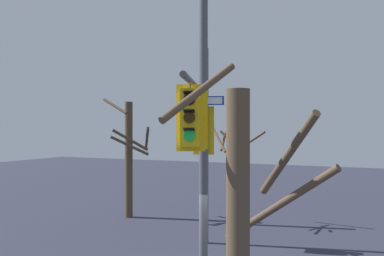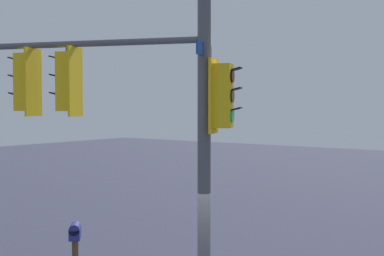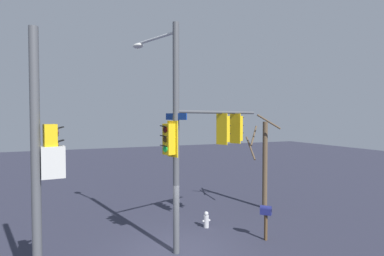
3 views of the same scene
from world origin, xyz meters
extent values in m
cylinder|color=#4C4F54|center=(-0.04, -0.05, 4.18)|extent=(0.23, 0.23, 8.37)
cylinder|color=#4C4F54|center=(-2.25, -0.87, 5.18)|extent=(4.47, 1.75, 0.12)
cube|color=yellow|center=(-2.54, -0.98, 4.48)|extent=(0.42, 0.45, 1.10)
cube|color=yellow|center=(-2.38, -0.91, 4.48)|extent=(0.26, 0.53, 1.30)
cylinder|color=#2F0403|center=(-2.69, -1.04, 4.82)|extent=(0.11, 0.21, 0.22)
cube|color=black|center=(-2.76, -1.07, 4.94)|extent=(0.23, 0.26, 0.06)
cylinder|color=#352504|center=(-2.69, -1.04, 4.48)|extent=(0.11, 0.21, 0.22)
cube|color=black|center=(-2.76, -1.07, 4.60)|extent=(0.23, 0.26, 0.06)
cylinder|color=#19D147|center=(-2.69, -1.04, 4.14)|extent=(0.11, 0.21, 0.22)
cube|color=black|center=(-2.76, -1.07, 4.26)|extent=(0.23, 0.26, 0.06)
cylinder|color=#4C4F54|center=(-2.54, -0.98, 5.11)|extent=(0.04, 0.04, 0.15)
cube|color=yellow|center=(-3.37, -1.29, 4.48)|extent=(0.41, 0.45, 1.10)
cube|color=yellow|center=(-3.21, -1.22, 4.48)|extent=(0.24, 0.54, 1.30)
cylinder|color=#2F0403|center=(-3.53, -1.35, 4.82)|extent=(0.11, 0.22, 0.22)
cube|color=black|center=(-3.60, -1.37, 4.94)|extent=(0.23, 0.25, 0.06)
cylinder|color=#352504|center=(-3.53, -1.35, 4.48)|extent=(0.11, 0.22, 0.22)
cube|color=black|center=(-3.60, -1.37, 4.60)|extent=(0.23, 0.25, 0.06)
cylinder|color=#19D147|center=(-3.53, -1.35, 4.14)|extent=(0.11, 0.22, 0.22)
cube|color=black|center=(-3.60, -1.37, 4.26)|extent=(0.23, 0.25, 0.06)
cylinder|color=#4C4F54|center=(-3.37, -1.29, 5.11)|extent=(0.04, 0.04, 0.15)
cube|color=yellow|center=(0.28, 0.06, 4.20)|extent=(0.40, 0.44, 1.10)
cube|color=yellow|center=(0.12, 0.01, 4.20)|extent=(0.22, 0.54, 1.30)
cylinder|color=#2F0403|center=(0.43, 0.12, 4.54)|extent=(0.10, 0.22, 0.22)
cube|color=black|center=(0.50, 0.14, 4.66)|extent=(0.22, 0.25, 0.06)
cylinder|color=#352504|center=(0.43, 0.12, 4.20)|extent=(0.10, 0.22, 0.22)
cube|color=black|center=(0.50, 0.14, 4.32)|extent=(0.22, 0.25, 0.06)
cylinder|color=#19D147|center=(0.43, 0.12, 3.86)|extent=(0.10, 0.22, 0.22)
cube|color=black|center=(0.50, 0.14, 3.98)|extent=(0.22, 0.25, 0.06)
cube|color=navy|center=(-0.04, -0.05, 5.00)|extent=(0.44, 1.03, 0.24)
cube|color=white|center=(-0.06, -0.06, 5.00)|extent=(0.38, 0.93, 0.18)
cube|color=navy|center=(-3.77, 0.26, 1.17)|extent=(0.48, 0.49, 0.24)
cylinder|color=navy|center=(-3.77, 0.26, 1.29)|extent=(0.48, 0.49, 0.24)
camera|label=1|loc=(-11.36, -5.19, 4.32)|focal=43.67mm
camera|label=2|loc=(5.16, -7.54, 4.04)|focal=48.94mm
camera|label=3|loc=(3.71, 10.28, 4.97)|focal=28.48mm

